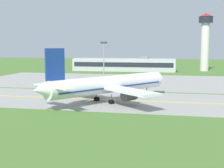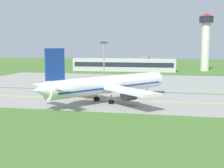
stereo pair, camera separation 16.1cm
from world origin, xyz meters
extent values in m
plane|color=#47702D|center=(0.00, 0.00, 0.00)|extent=(500.00, 500.00, 0.00)
cube|color=gray|center=(0.00, 0.00, 0.05)|extent=(240.00, 28.00, 0.10)
cube|color=gray|center=(10.00, 42.00, 0.05)|extent=(140.00, 52.00, 0.10)
cube|color=yellow|center=(0.00, 0.00, 0.11)|extent=(220.00, 0.60, 0.01)
cylinder|color=white|center=(0.39, -2.14, 4.20)|extent=(23.01, 30.00, 4.00)
cone|color=white|center=(10.96, 12.68, 4.20)|extent=(4.60, 4.32, 3.80)
cone|color=white|center=(-10.30, -17.11, 4.60)|extent=(4.63, 4.58, 3.40)
cube|color=navy|center=(0.39, -2.14, 3.70)|extent=(21.49, 27.83, 0.36)
cube|color=#1E232D|center=(9.68, 10.89, 4.90)|extent=(3.81, 3.44, 0.70)
cube|color=white|center=(-7.81, 1.01, 3.70)|extent=(15.52, 11.19, 0.50)
cylinder|color=#47474C|center=(-5.02, 1.48, 2.30)|extent=(3.85, 4.10, 2.30)
cylinder|color=black|center=(-4.09, 2.78, 2.30)|extent=(1.85, 1.42, 2.10)
cube|color=white|center=(6.03, -8.87, 3.70)|extent=(14.18, 13.81, 0.50)
cylinder|color=#47474C|center=(5.56, -6.08, 2.30)|extent=(3.85, 4.10, 2.30)
cylinder|color=black|center=(6.49, -4.77, 2.30)|extent=(1.85, 1.42, 2.10)
cube|color=navy|center=(-8.33, -14.35, 9.45)|extent=(2.88, 3.81, 6.50)
cube|color=white|center=(-11.05, -12.65, 5.00)|extent=(6.40, 5.04, 0.30)
cube|color=white|center=(-5.84, -16.37, 5.00)|extent=(6.08, 5.77, 0.30)
cylinder|color=slate|center=(7.94, 8.44, 1.38)|extent=(0.24, 0.24, 1.65)
cylinder|color=black|center=(7.94, 8.44, 0.55)|extent=(0.92, 1.10, 1.10)
cylinder|color=slate|center=(-2.89, -2.25, 1.38)|extent=(0.24, 0.24, 1.65)
cylinder|color=black|center=(-3.12, -2.10, 0.55)|extent=(0.92, 1.10, 1.10)
cylinder|color=black|center=(-2.67, -2.41, 0.55)|extent=(0.92, 1.10, 1.10)
cylinder|color=slate|center=(1.34, -5.28, 1.38)|extent=(0.24, 0.24, 1.65)
cylinder|color=black|center=(1.12, -5.12, 0.55)|extent=(0.92, 1.10, 1.10)
cylinder|color=black|center=(1.56, -5.44, 0.55)|extent=(0.92, 1.10, 1.10)
cube|color=#B2B2B7|center=(-12.35, 88.59, 3.28)|extent=(53.93, 8.97, 6.57)
cube|color=#1E232D|center=(-12.35, 84.05, 3.61)|extent=(51.78, 0.10, 2.36)
cube|color=slate|center=(-1.56, 88.59, 7.17)|extent=(4.00, 4.00, 1.20)
cylinder|color=silver|center=(29.33, 98.44, 12.57)|extent=(4.40, 4.40, 25.13)
cylinder|color=#1E232D|center=(29.33, 98.44, 26.73)|extent=(7.20, 7.20, 3.20)
cone|color=maroon|center=(29.33, 98.44, 29.23)|extent=(7.60, 7.60, 1.80)
cylinder|color=gray|center=(-10.40, 35.81, 7.00)|extent=(0.36, 0.36, 14.00)
cube|color=#333333|center=(-10.40, 35.81, 14.35)|extent=(2.40, 0.50, 0.70)
camera|label=1|loc=(16.10, -73.23, 13.14)|focal=49.93mm
camera|label=2|loc=(16.26, -73.19, 13.14)|focal=49.93mm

